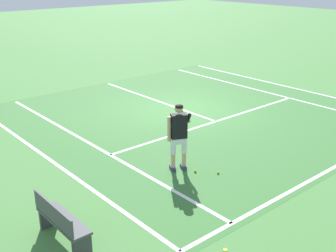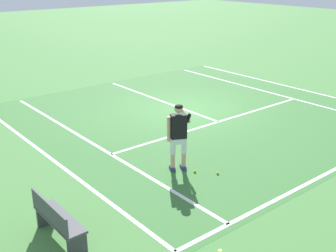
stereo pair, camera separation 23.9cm
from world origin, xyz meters
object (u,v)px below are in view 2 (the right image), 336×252
object	(u,v)px
tennis_player	(178,132)
tennis_ball_near_feet	(195,171)
tennis_ball_by_baseline	(218,173)
courtside_bench	(57,220)

from	to	relation	value
tennis_player	tennis_ball_near_feet	size ratio (longest dim) A/B	25.95
tennis_ball_by_baseline	courtside_bench	size ratio (longest dim) A/B	0.05
tennis_ball_near_feet	tennis_ball_by_baseline	xyz separation A→B (m)	(0.37, -0.42, 0.00)
tennis_player	tennis_ball_near_feet	world-z (taller)	tennis_player
tennis_ball_near_feet	tennis_ball_by_baseline	world-z (taller)	same
tennis_ball_by_baseline	courtside_bench	distance (m)	4.24
tennis_player	courtside_bench	distance (m)	3.79
tennis_ball_by_baseline	tennis_ball_near_feet	bearing A→B (deg)	130.99
tennis_player	courtside_bench	xyz separation A→B (m)	(-3.65, -0.88, -0.54)
tennis_ball_near_feet	tennis_ball_by_baseline	bearing A→B (deg)	-49.01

